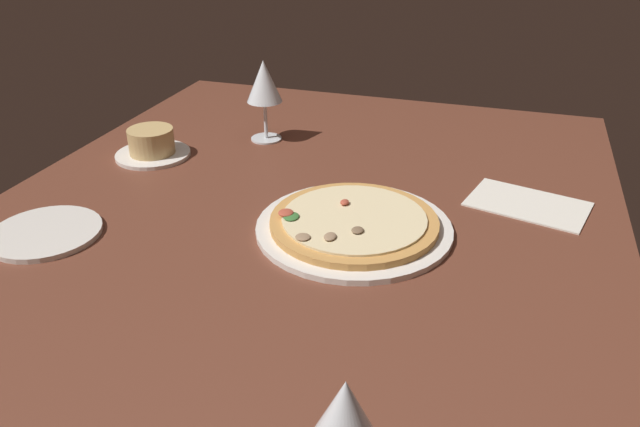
% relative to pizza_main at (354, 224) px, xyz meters
% --- Properties ---
extents(dining_table, '(1.50, 1.10, 0.04)m').
position_rel_pizza_main_xyz_m(dining_table, '(-0.03, 0.11, -0.03)').
color(dining_table, brown).
rests_on(dining_table, ground).
extents(pizza_main, '(0.32, 0.32, 0.03)m').
position_rel_pizza_main_xyz_m(pizza_main, '(0.00, 0.00, 0.00)').
color(pizza_main, silver).
rests_on(pizza_main, dining_table).
extents(ramekin_on_saucer, '(0.16, 0.16, 0.06)m').
position_rel_pizza_main_xyz_m(ramekin_on_saucer, '(0.18, 0.48, 0.01)').
color(ramekin_on_saucer, silver).
rests_on(ramekin_on_saucer, dining_table).
extents(wine_glass_far, '(0.07, 0.07, 0.16)m').
position_rel_pizza_main_xyz_m(wine_glass_far, '(-0.51, -0.12, 0.10)').
color(wine_glass_far, silver).
rests_on(wine_glass_far, dining_table).
extents(wine_glass_near, '(0.08, 0.08, 0.18)m').
position_rel_pizza_main_xyz_m(wine_glass_near, '(0.34, 0.29, 0.12)').
color(wine_glass_near, silver).
rests_on(wine_glass_near, dining_table).
extents(side_plate, '(0.18, 0.18, 0.01)m').
position_rel_pizza_main_xyz_m(side_plate, '(-0.17, 0.48, -0.01)').
color(side_plate, silver).
rests_on(side_plate, dining_table).
extents(paper_menu, '(0.18, 0.23, 0.00)m').
position_rel_pizza_main_xyz_m(paper_menu, '(0.18, -0.27, -0.01)').
color(paper_menu, silver).
rests_on(paper_menu, dining_table).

